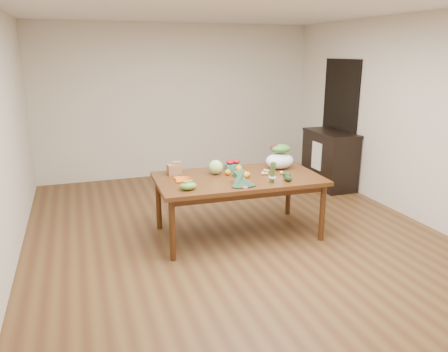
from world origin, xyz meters
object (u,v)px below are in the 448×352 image
object	(u,v)px
cabinet	(330,159)
cabbage	(216,167)
mandarin_cluster	(241,173)
paper_bag	(174,168)
dining_table	(238,206)
asparagus_bundle	(272,172)
salad_bag	(280,158)
kale_bunch	(242,179)

from	to	relation	value
cabinet	cabbage	xyz separation A→B (m)	(-2.40, -1.22, 0.37)
mandarin_cluster	paper_bag	bearing A→B (deg)	152.92
dining_table	asparagus_bundle	distance (m)	0.68
salad_bag	asparagus_bundle	bearing A→B (deg)	-122.89
paper_bag	cabbage	world-z (taller)	cabbage
cabbage	salad_bag	distance (m)	0.87
paper_bag	salad_bag	distance (m)	1.36
asparagus_bundle	paper_bag	bearing A→B (deg)	145.87
paper_bag	cabbage	size ratio (longest dim) A/B	1.23
paper_bag	kale_bunch	distance (m)	0.96
cabbage	mandarin_cluster	bearing A→B (deg)	-42.07
dining_table	paper_bag	xyz separation A→B (m)	(-0.71, 0.35, 0.45)
kale_bunch	salad_bag	world-z (taller)	salad_bag
mandarin_cluster	cabinet	bearing A→B (deg)	33.95
dining_table	salad_bag	bearing A→B (deg)	18.15
cabinet	paper_bag	distance (m)	3.10
salad_bag	cabbage	bearing A→B (deg)	179.42
salad_bag	cabinet	bearing A→B (deg)	38.69
dining_table	kale_bunch	distance (m)	0.60
cabbage	salad_bag	bearing A→B (deg)	-0.58
asparagus_bundle	dining_table	bearing A→B (deg)	129.84
asparagus_bundle	cabbage	bearing A→B (deg)	133.53
cabinet	paper_bag	size ratio (longest dim) A/B	4.70
salad_bag	mandarin_cluster	bearing A→B (deg)	-160.54
mandarin_cluster	kale_bunch	xyz separation A→B (m)	(-0.12, -0.35, 0.03)
paper_bag	cabbage	bearing A→B (deg)	-17.30
cabinet	asparagus_bundle	distance (m)	2.63
cabinet	mandarin_cluster	bearing A→B (deg)	-146.05
cabinet	kale_bunch	bearing A→B (deg)	-141.65
dining_table	paper_bag	distance (m)	0.91
asparagus_bundle	kale_bunch	bearing A→B (deg)	-176.62
mandarin_cluster	kale_bunch	bearing A→B (deg)	-108.91
kale_bunch	salad_bag	xyz separation A→B (m)	(0.73, 0.57, 0.06)
cabbage	kale_bunch	distance (m)	0.59
dining_table	asparagus_bundle	bearing A→B (deg)	-50.16
dining_table	cabinet	size ratio (longest dim) A/B	1.94
asparagus_bundle	salad_bag	distance (m)	0.66
dining_table	mandarin_cluster	bearing A→B (deg)	-38.76
cabinet	salad_bag	distance (m)	2.01
kale_bunch	asparagus_bundle	xyz separation A→B (m)	(0.38, 0.01, 0.05)
paper_bag	asparagus_bundle	distance (m)	1.23
dining_table	mandarin_cluster	distance (m)	0.43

